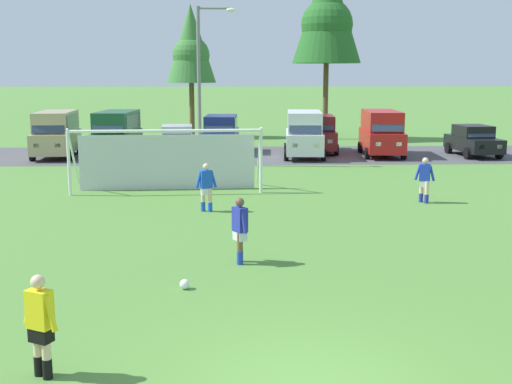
% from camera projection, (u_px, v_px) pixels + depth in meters
% --- Properties ---
extents(ground_plane, '(400.00, 400.00, 0.00)m').
position_uv_depth(ground_plane, '(264.00, 198.00, 24.48)').
color(ground_plane, '#518438').
extents(parking_lot_strip, '(52.00, 8.40, 0.01)m').
position_uv_depth(parking_lot_strip, '(254.00, 155.00, 37.14)').
color(parking_lot_strip, '#4C4C51').
rests_on(parking_lot_strip, ground).
extents(soccer_ball, '(0.22, 0.22, 0.22)m').
position_uv_depth(soccer_ball, '(185.00, 284.00, 14.11)').
color(soccer_ball, white).
rests_on(soccer_ball, ground).
extents(soccer_goal, '(7.50, 2.30, 2.57)m').
position_uv_depth(soccer_goal, '(167.00, 158.00, 25.75)').
color(soccer_goal, white).
rests_on(soccer_goal, ground).
extents(referee, '(0.65, 0.48, 1.64)m').
position_uv_depth(referee, '(41.00, 326.00, 9.91)').
color(referee, beige).
rests_on(referee, ground).
extents(player_striker_near, '(0.70, 0.39, 1.64)m').
position_uv_depth(player_striker_near, '(425.00, 180.00, 23.38)').
color(player_striker_near, beige).
rests_on(player_striker_near, ground).
extents(player_midfield_center, '(0.74, 0.36, 1.64)m').
position_uv_depth(player_midfield_center, '(206.00, 187.00, 21.89)').
color(player_midfield_center, beige).
rests_on(player_midfield_center, ground).
extents(player_defender_far, '(0.40, 0.71, 1.64)m').
position_uv_depth(player_defender_far, '(240.00, 230.00, 15.92)').
color(player_defender_far, brown).
rests_on(player_defender_far, ground).
extents(parked_car_slot_far_left, '(2.42, 4.91, 2.52)m').
position_uv_depth(parked_car_slot_far_left, '(56.00, 133.00, 35.98)').
color(parked_car_slot_far_left, tan).
rests_on(parked_car_slot_far_left, ground).
extents(parked_car_slot_left, '(2.42, 4.91, 2.52)m').
position_uv_depth(parked_car_slot_left, '(117.00, 133.00, 36.13)').
color(parked_car_slot_left, '#194C2D').
rests_on(parked_car_slot_left, ground).
extents(parked_car_slot_center_left, '(2.27, 4.32, 1.72)m').
position_uv_depth(parked_car_slot_center_left, '(177.00, 141.00, 36.45)').
color(parked_car_slot_center_left, '#B2B2BC').
rests_on(parked_car_slot_center_left, ground).
extents(parked_car_slot_center, '(2.33, 4.70, 2.16)m').
position_uv_depth(parked_car_slot_center, '(221.00, 134.00, 38.09)').
color(parked_car_slot_center, navy).
rests_on(parked_car_slot_center, ground).
extents(parked_car_slot_center_right, '(2.47, 4.94, 2.52)m').
position_uv_depth(parked_car_slot_center_right, '(304.00, 133.00, 35.91)').
color(parked_car_slot_center_right, silver).
rests_on(parked_car_slot_center_right, ground).
extents(parked_car_slot_right, '(2.37, 4.72, 2.16)m').
position_uv_depth(parked_car_slot_right, '(318.00, 133.00, 38.29)').
color(parked_car_slot_right, maroon).
rests_on(parked_car_slot_right, ground).
extents(parked_car_slot_far_right, '(2.43, 4.92, 2.52)m').
position_uv_depth(parked_car_slot_far_right, '(382.00, 132.00, 36.58)').
color(parked_car_slot_far_right, red).
rests_on(parked_car_slot_far_right, ground).
extents(parked_car_slot_end, '(2.28, 4.32, 1.72)m').
position_uv_depth(parked_car_slot_end, '(473.00, 140.00, 36.53)').
color(parked_car_slot_end, black).
rests_on(parked_car_slot_end, ground).
extents(tree_left_edge, '(3.53, 3.53, 9.40)m').
position_uv_depth(tree_left_edge, '(191.00, 46.00, 46.16)').
color(tree_left_edge, brown).
rests_on(tree_left_edge, ground).
extents(tree_mid_left, '(4.74, 4.74, 12.64)m').
position_uv_depth(tree_mid_left, '(327.00, 12.00, 44.47)').
color(tree_mid_left, brown).
rests_on(tree_mid_left, ground).
extents(street_lamp, '(2.00, 0.32, 7.79)m').
position_uv_depth(street_lamp, '(202.00, 85.00, 32.21)').
color(street_lamp, slate).
rests_on(street_lamp, ground).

